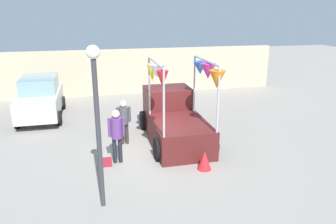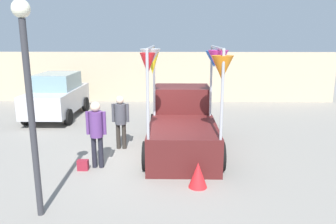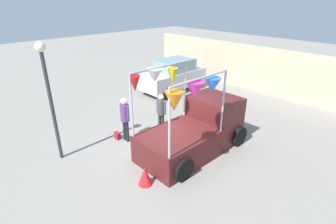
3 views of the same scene
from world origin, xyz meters
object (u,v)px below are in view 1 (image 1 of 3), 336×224
Objects in this scene: parked_car at (40,98)px; handbag at (107,162)px; vendor_truck at (174,117)px; person_vendor at (124,118)px; folded_kite_bundle_crimson at (204,160)px; person_customer at (116,131)px; street_lamp at (97,107)px.

parked_car is 14.29× the size of handbag.
vendor_truck reaches higher than parked_car.
person_vendor is 2.77× the size of folded_kite_bundle_crimson.
vendor_truck is 1.91m from person_vendor.
person_customer reaches higher than folded_kite_bundle_crimson.
handbag is at bearing -150.26° from person_customer.
person_customer is 1.56m from person_vendor.
street_lamp reaches higher than person_vendor.
person_vendor is at bearing 75.99° from street_lamp.
vendor_truck is at bearing 54.13° from street_lamp.
person_customer is (-2.29, -1.59, 0.20)m from vendor_truck.
person_customer is at bearing 29.74° from handbag.
handbag is at bearing -113.27° from person_vendor.
person_vendor is 2.05m from handbag.
street_lamp is at bearing -104.01° from person_vendor.
vendor_truck is at bearing -36.62° from parked_car.
parked_car reaches higher than person_customer.
person_vendor is at bearing 75.69° from person_customer.
handbag is 0.47× the size of folded_kite_bundle_crimson.
vendor_truck is 1.02× the size of parked_car.
person_customer is at bearing -104.31° from person_vendor.
person_customer is at bearing -145.22° from vendor_truck.
person_vendor is 5.94× the size of handbag.
handbag is (-0.35, -0.20, -0.95)m from person_customer.
street_lamp reaches higher than person_customer.
parked_car reaches higher than person_vendor.
handbag is at bearing -65.22° from parked_car.
vendor_truck is at bearing 2.36° from person_vendor.
parked_car is 6.33m from handbag.
person_vendor is at bearing -177.64° from vendor_truck.
parked_car reaches higher than handbag.
folded_kite_bundle_crimson is (2.59, -1.11, -0.79)m from person_customer.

